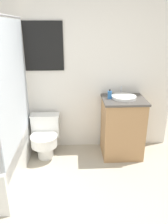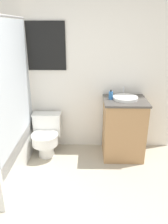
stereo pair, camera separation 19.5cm
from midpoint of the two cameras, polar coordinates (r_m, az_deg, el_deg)
wall_back at (r=3.31m, az=-2.61°, el=10.92°), size 3.28×0.07×2.50m
shower_area at (r=3.13m, az=-18.90°, el=-9.68°), size 0.57×1.46×1.98m
toilet at (r=3.38m, az=-8.23°, el=-5.85°), size 0.44×0.54×0.62m
vanity at (r=3.32m, az=11.90°, el=-4.23°), size 0.61×0.55×0.90m
sink at (r=3.17m, az=12.48°, el=3.60°), size 0.35×0.39×0.13m
soap_bottle at (r=3.12m, az=8.80°, el=4.32°), size 0.06×0.06×0.14m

